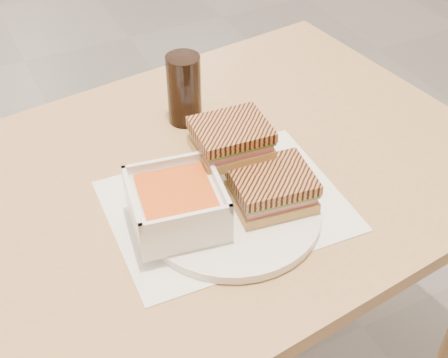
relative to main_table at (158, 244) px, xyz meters
name	(u,v)px	position (x,y,z in m)	size (l,w,h in m)	color
main_table	(158,244)	(0.00, 0.00, 0.00)	(1.27, 0.84, 0.75)	#A58258
tray_liner	(226,206)	(0.10, -0.08, 0.11)	(0.38, 0.30, 0.00)	white
plate	(232,213)	(0.09, -0.10, 0.12)	(0.28, 0.28, 0.01)	white
soup_bowl	(177,206)	(0.01, -0.09, 0.16)	(0.15, 0.15, 0.07)	white
panini_lower	(272,188)	(0.15, -0.11, 0.16)	(0.13, 0.12, 0.05)	tan
panini_upper	(231,139)	(0.13, -0.03, 0.21)	(0.12, 0.10, 0.05)	tan
cola_glass	(184,89)	(0.13, 0.17, 0.18)	(0.06, 0.06, 0.13)	black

